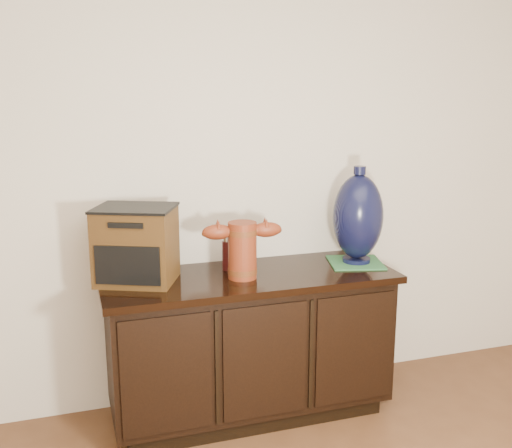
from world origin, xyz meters
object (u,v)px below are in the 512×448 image
object	(u,v)px
terracotta_vessel	(242,247)
tv_radio	(136,245)
spray_can	(228,253)
lamp_base	(358,217)
sideboard	(249,343)

from	to	relation	value
terracotta_vessel	tv_radio	world-z (taller)	tv_radio
spray_can	lamp_base	bearing A→B (deg)	-7.98
sideboard	terracotta_vessel	world-z (taller)	terracotta_vessel
tv_radio	lamp_base	xyz separation A→B (m)	(1.14, -0.04, 0.07)
sideboard	spray_can	distance (m)	0.47
terracotta_vessel	spray_can	xyz separation A→B (m)	(-0.03, 0.15, -0.07)
tv_radio	lamp_base	distance (m)	1.14
tv_radio	lamp_base	size ratio (longest dim) A/B	0.89
terracotta_vessel	spray_can	bearing A→B (deg)	106.70
lamp_base	spray_can	distance (m)	0.70
terracotta_vessel	sideboard	bearing A→B (deg)	48.78
sideboard	tv_radio	size ratio (longest dim) A/B	3.25
tv_radio	terracotta_vessel	bearing A→B (deg)	12.09
sideboard	spray_can	world-z (taller)	spray_can
terracotta_vessel	tv_radio	xyz separation A→B (m)	(-0.49, 0.10, 0.03)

